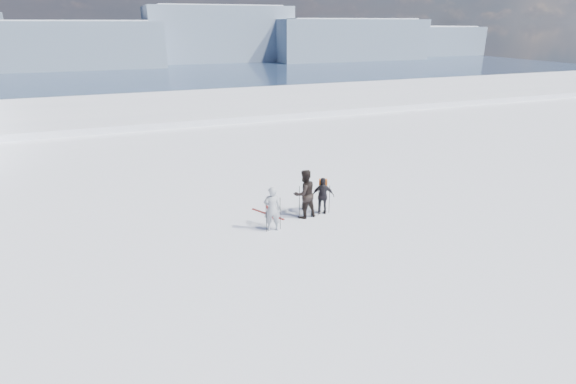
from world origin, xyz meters
The scene contains 8 objects.
lake_basin centered at (0.00, 30.00, -6.50)m, with size 820.00×820.00×71.62m.
far_mountain_range centered at (29.60, 454.78, -7.19)m, with size 770.00×110.00×53.00m.
skier_grey centered at (-1.83, 3.53, 0.85)m, with size 0.62×0.41×1.70m, color #9EA4AD.
skier_dark centered at (-0.25, 4.21, 0.98)m, with size 0.95×0.74×1.95m, color black.
skier_pack centered at (0.57, 4.26, 0.76)m, with size 0.89×0.37×1.52m, color black.
backpack centered at (0.67, 4.49, 1.72)m, with size 0.32×0.18×0.41m, color orange.
ski_poles centered at (-0.53, 3.92, 0.62)m, with size 2.94×0.79×1.37m.
skis_loose centered at (-1.45, 4.96, 0.01)m, with size 0.92×1.70×0.03m.
Camera 1 is at (-6.68, -10.74, 7.22)m, focal length 28.00 mm.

